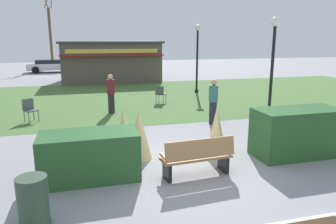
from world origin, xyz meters
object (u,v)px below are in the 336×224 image
at_px(park_bench, 198,157).
at_px(cafe_chair_east, 160,93).
at_px(lamppost_mid, 273,56).
at_px(trash_bin, 33,202).
at_px(person_strolling, 213,101).
at_px(cafe_chair_west, 30,108).
at_px(parked_car_west_slot, 50,65).
at_px(food_kiosk, 111,61).
at_px(person_standing, 111,94).
at_px(tree_left_bg, 51,37).
at_px(lamppost_far, 197,50).

relative_size(park_bench, cafe_chair_east, 1.95).
relative_size(lamppost_mid, trash_bin, 4.40).
distance_m(trash_bin, person_strolling, 7.92).
relative_size(cafe_chair_west, parked_car_west_slot, 0.21).
xyz_separation_m(food_kiosk, cafe_chair_west, (-4.24, -11.60, -0.97)).
xyz_separation_m(trash_bin, person_standing, (2.10, 8.30, 0.41)).
height_order(person_strolling, tree_left_bg, tree_left_bg).
distance_m(cafe_chair_west, tree_left_bg, 23.79).
bearing_deg(lamppost_mid, person_standing, 156.03).
height_order(park_bench, lamppost_mid, lamppost_mid).
height_order(person_standing, tree_left_bg, tree_left_bg).
bearing_deg(cafe_chair_west, tree_left_bg, 92.18).
bearing_deg(trash_bin, cafe_chair_east, 64.67).
height_order(person_standing, parked_car_west_slot, person_standing).
height_order(food_kiosk, tree_left_bg, tree_left_bg).
bearing_deg(parked_car_west_slot, cafe_chair_west, -87.63).
relative_size(person_standing, tree_left_bg, 0.23).
height_order(lamppost_far, person_strolling, lamppost_far).
bearing_deg(park_bench, food_kiosk, 90.89).
bearing_deg(parked_car_west_slot, lamppost_far, -57.54).
relative_size(lamppost_far, trash_bin, 4.40).
relative_size(person_strolling, person_standing, 1.00).
bearing_deg(cafe_chair_west, lamppost_mid, -12.65).
xyz_separation_m(cafe_chair_west, cafe_chair_east, (5.78, 2.20, 0.00)).
relative_size(trash_bin, parked_car_west_slot, 0.21).
bearing_deg(person_strolling, parked_car_west_slot, -78.57).
height_order(lamppost_mid, tree_left_bg, tree_left_bg).
relative_size(trash_bin, tree_left_bg, 0.12).
xyz_separation_m(cafe_chair_east, tree_left_bg, (-6.68, 21.41, 2.79)).
xyz_separation_m(lamppost_far, trash_bin, (-7.56, -12.46, -2.06)).
xyz_separation_m(trash_bin, food_kiosk, (3.14, 19.29, 1.05)).
bearing_deg(tree_left_bg, lamppost_far, -63.11).
distance_m(lamppost_mid, person_standing, 6.81).
bearing_deg(lamppost_mid, tree_left_bg, 111.54).
distance_m(trash_bin, cafe_chair_west, 7.77).
bearing_deg(person_standing, cafe_chair_east, 34.19).
distance_m(cafe_chair_east, person_strolling, 4.48).
height_order(park_bench, trash_bin, park_bench).
distance_m(park_bench, food_kiosk, 18.15).
bearing_deg(cafe_chair_east, person_standing, -148.37).
bearing_deg(lamppost_mid, cafe_chair_west, 167.35).
relative_size(food_kiosk, cafe_chair_west, 8.34).
height_order(lamppost_far, parked_car_west_slot, lamppost_far).
height_order(food_kiosk, cafe_chair_east, food_kiosk).
relative_size(trash_bin, person_strolling, 0.53).
xyz_separation_m(park_bench, cafe_chair_east, (1.26, 8.71, 0.05)).
bearing_deg(park_bench, tree_left_bg, 100.20).
xyz_separation_m(lamppost_far, cafe_chair_west, (-8.66, -4.76, -1.98)).
bearing_deg(person_strolling, person_standing, -45.66).
xyz_separation_m(park_bench, lamppost_far, (4.13, 11.28, 2.03)).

